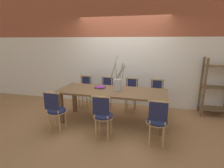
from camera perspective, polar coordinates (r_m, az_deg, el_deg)
name	(u,v)px	position (r m, az deg, el deg)	size (l,w,h in m)	color
ground_plane	(112,121)	(4.23, 0.00, -12.07)	(16.00, 16.00, 0.00)	#9E7047
wall_rear	(123,50)	(5.04, 3.58, 11.04)	(12.00, 0.06, 3.20)	white
dining_table	(112,95)	(3.99, 0.00, -3.49)	(2.44, 0.90, 0.76)	brown
chair_near_leftend	(55,109)	(3.77, -18.00, -7.88)	(0.39, 0.39, 0.89)	#1E234C
chair_near_left	(103,114)	(3.37, -3.05, -9.86)	(0.39, 0.39, 0.89)	#1E234C
chair_near_center	(157,120)	(3.24, 14.60, -11.34)	(0.39, 0.39, 0.89)	#1E234C
chair_far_leftend	(85,90)	(5.01, -8.86, -1.90)	(0.39, 0.39, 0.89)	#1E234C
chair_far_left	(106,91)	(4.81, -1.91, -2.43)	(0.39, 0.39, 0.89)	#1E234C
chair_far_center	(131,93)	(4.67, 6.23, -3.00)	(0.39, 0.39, 0.89)	#1E234C
chair_far_right	(157,95)	(4.63, 14.33, -3.52)	(0.39, 0.39, 0.89)	#1E234C
vase_centerpiece	(117,84)	(3.92, 1.81, -0.16)	(0.35, 0.26, 0.78)	#B2BCC1
book_stack	(100,87)	(4.17, -3.96, -1.06)	(0.26, 0.19, 0.03)	#234C8C
shelving_rack	(216,88)	(5.04, 30.93, -1.01)	(0.67, 0.40, 1.47)	brown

